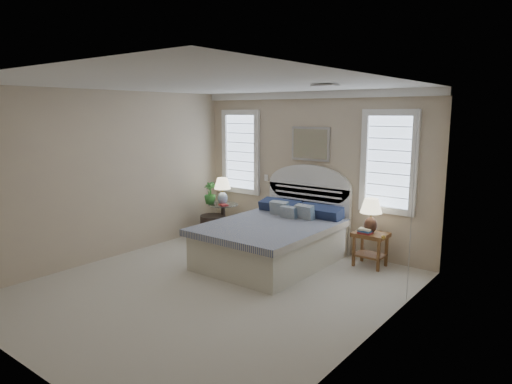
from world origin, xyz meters
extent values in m
cube|color=beige|center=(0.00, 0.00, 0.00)|extent=(4.50, 5.00, 0.01)
cube|color=silver|center=(0.00, 0.00, 2.70)|extent=(4.50, 5.00, 0.01)
cube|color=#C6B394|center=(0.00, 2.50, 1.35)|extent=(4.50, 0.02, 2.70)
cube|color=#C6B394|center=(-2.25, 0.00, 1.35)|extent=(0.02, 5.00, 2.70)
cube|color=#C6B394|center=(2.25, 0.00, 1.35)|extent=(0.02, 5.00, 2.70)
cube|color=white|center=(0.00, 2.46, 2.64)|extent=(4.50, 0.08, 0.12)
cube|color=#B2B2B2|center=(1.20, 0.80, 2.68)|extent=(0.30, 0.20, 0.02)
cube|color=white|center=(-0.95, 2.48, 1.15)|extent=(0.08, 0.01, 0.12)
cube|color=silver|center=(-1.55, 2.48, 1.60)|extent=(0.90, 0.06, 1.60)
cube|color=silver|center=(1.40, 2.48, 1.60)|extent=(0.90, 0.06, 1.60)
cube|color=silver|center=(0.00, 2.46, 1.82)|extent=(0.74, 0.04, 0.58)
cube|color=silver|center=(2.23, 1.20, 1.20)|extent=(0.02, 1.80, 2.40)
cube|color=beige|center=(0.00, 1.33, 0.28)|extent=(1.60, 2.10, 0.55)
cube|color=navy|center=(0.00, 1.28, 0.59)|extent=(1.72, 2.15, 0.10)
cube|color=silver|center=(0.00, 2.44, 0.55)|extent=(1.62, 0.08, 1.10)
cube|color=#1B2645|center=(-0.40, 2.16, 0.73)|extent=(0.75, 0.31, 0.23)
cube|color=#1B2645|center=(0.40, 2.16, 0.73)|extent=(0.75, 0.31, 0.23)
cube|color=#325071|center=(-0.25, 1.93, 0.71)|extent=(0.33, 0.20, 0.34)
cube|color=#325071|center=(0.25, 1.93, 0.71)|extent=(0.33, 0.20, 0.34)
cube|color=#325071|center=(0.00, 1.83, 0.69)|extent=(0.28, 0.14, 0.29)
cylinder|color=black|center=(-1.65, 2.05, 0.01)|extent=(0.32, 0.32, 0.03)
cylinder|color=black|center=(-1.65, 2.05, 0.30)|extent=(0.08, 0.08, 0.60)
cylinder|color=silver|center=(-1.65, 2.05, 0.62)|extent=(0.56, 0.56, 0.02)
cube|color=brown|center=(1.30, 2.15, 0.50)|extent=(0.50, 0.40, 0.06)
cube|color=brown|center=(1.30, 2.15, 0.18)|extent=(0.44, 0.34, 0.03)
cube|color=brown|center=(1.10, 2.00, 0.23)|extent=(0.04, 0.04, 0.47)
cube|color=brown|center=(1.10, 2.30, 0.23)|extent=(0.04, 0.04, 0.47)
cube|color=brown|center=(1.50, 2.00, 0.23)|extent=(0.04, 0.04, 0.47)
cube|color=brown|center=(1.50, 2.30, 0.23)|extent=(0.04, 0.04, 0.47)
cylinder|color=black|center=(-1.72, 1.84, 0.22)|extent=(0.57, 0.57, 0.44)
cylinder|color=silver|center=(-1.65, 2.05, 0.64)|extent=(0.12, 0.12, 0.03)
ellipsoid|color=silver|center=(-1.65, 2.05, 0.74)|extent=(0.22, 0.22, 0.24)
cylinder|color=gold|center=(-1.65, 2.05, 0.89)|extent=(0.03, 0.03, 0.09)
cylinder|color=black|center=(1.28, 2.16, 0.54)|extent=(0.13, 0.13, 0.03)
ellipsoid|color=black|center=(1.28, 2.16, 0.65)|extent=(0.24, 0.24, 0.25)
cylinder|color=gold|center=(1.28, 2.16, 0.81)|extent=(0.03, 0.03, 0.09)
imported|color=#33692A|center=(-1.87, 1.93, 0.84)|extent=(0.30, 0.30, 0.41)
cube|color=maroon|center=(-1.55, 1.95, 0.64)|extent=(0.21, 0.18, 0.02)
cube|color=maroon|center=(1.25, 2.05, 0.54)|extent=(0.21, 0.16, 0.03)
cube|color=#2A5080|center=(1.25, 2.05, 0.57)|extent=(0.20, 0.15, 0.03)
cube|color=beige|center=(1.25, 2.05, 0.60)|extent=(0.19, 0.14, 0.03)
camera|label=1|loc=(4.06, -4.27, 2.35)|focal=32.00mm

